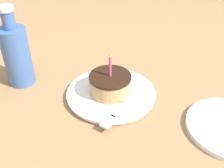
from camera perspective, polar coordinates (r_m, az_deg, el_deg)
The scene contains 5 objects.
ground_plane at distance 0.73m, azimuth -0.73°, elevation -4.21°, with size 2.40×2.40×0.04m.
plate at distance 0.72m, azimuth -0.00°, elevation -2.17°, with size 0.24×0.24×0.02m.
cake_slice at distance 0.70m, azimuth -0.38°, elevation 0.02°, with size 0.11×0.11×0.12m.
fork at distance 0.65m, azimuth 1.76°, elevation -5.54°, with size 0.05×0.18×0.00m.
bottle at distance 0.78m, azimuth -20.06°, elevation 6.11°, with size 0.08×0.08×0.23m.
Camera 1 is at (0.38, -0.41, 0.45)m, focal length 42.00 mm.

